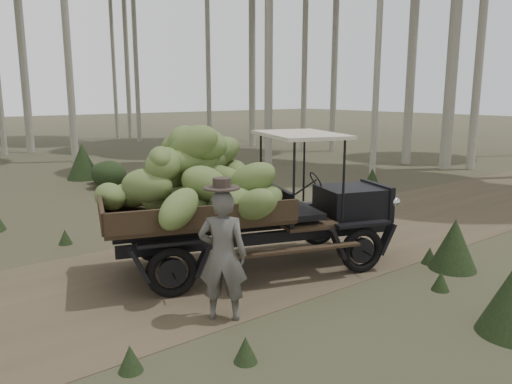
# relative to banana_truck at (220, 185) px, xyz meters

# --- Properties ---
(ground) EXTENTS (120.00, 120.00, 0.00)m
(ground) POSITION_rel_banana_truck_xyz_m (-1.18, 0.32, -1.48)
(ground) COLOR #473D2B
(ground) RESTS_ON ground
(dirt_track) EXTENTS (70.00, 4.00, 0.01)m
(dirt_track) POSITION_rel_banana_truck_xyz_m (-1.18, 0.32, -1.48)
(dirt_track) COLOR brown
(dirt_track) RESTS_ON ground
(banana_truck) EXTENTS (5.15, 3.12, 2.56)m
(banana_truck) POSITION_rel_banana_truck_xyz_m (0.00, 0.00, 0.00)
(banana_truck) COLOR black
(banana_truck) RESTS_ON ground
(farmer) EXTENTS (0.75, 0.73, 1.88)m
(farmer) POSITION_rel_banana_truck_xyz_m (-0.91, -1.41, -0.59)
(farmer) COLOR #504E49
(farmer) RESTS_ON ground
(undergrowth) EXTENTS (24.26, 23.84, 1.40)m
(undergrowth) POSITION_rel_banana_truck_xyz_m (-1.46, -0.70, -0.94)
(undergrowth) COLOR #233319
(undergrowth) RESTS_ON ground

